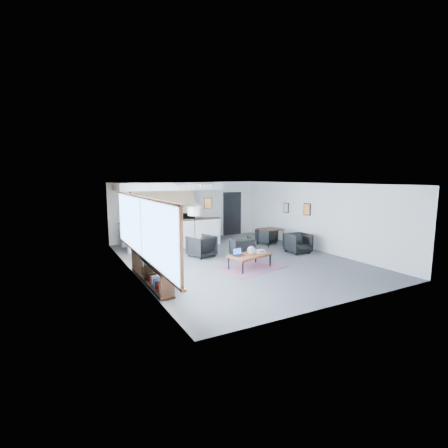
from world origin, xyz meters
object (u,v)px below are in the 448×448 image
laptop (238,253)px  armchair_right (242,246)px  microwave (189,216)px  armchair_left (201,245)px  dining_chair_far (266,237)px  coffee_table (250,255)px  book_stack (260,251)px  ceramic_pot (252,250)px  floor_lamp (195,213)px  dining_chair_near (298,244)px  dining_table (270,230)px

laptop → armchair_right: armchair_right is taller
laptop → microwave: bearing=80.4°
armchair_left → dining_chair_far: bearing=174.9°
coffee_table → book_stack: (0.43, 0.06, 0.07)m
laptop → armchair_left: 2.03m
coffee_table → ceramic_pot: ceramic_pot is taller
laptop → microwave: (0.49, 5.17, 0.60)m
microwave → coffee_table: bearing=-83.3°
armchair_right → floor_lamp: 2.16m
coffee_table → ceramic_pot: bearing=-62.1°
ceramic_pot → armchair_right: (0.51, 1.41, -0.18)m
armchair_right → dining_chair_far: (2.07, 1.40, -0.07)m
armchair_left → laptop: bearing=82.3°
ceramic_pot → floor_lamp: 3.05m
armchair_left → armchair_right: size_ratio=1.10×
book_stack → floor_lamp: size_ratio=0.18×
laptop → ceramic_pot: size_ratio=1.23×
laptop → book_stack: (0.82, 0.00, -0.02)m
coffee_table → book_stack: bearing=-6.1°
armchair_right → floor_lamp: floor_lamp is taller
laptop → dining_chair_near: 3.22m
book_stack → armchair_left: 2.31m
armchair_left → dining_chair_near: bearing=144.0°
floor_lamp → dining_chair_far: size_ratio=2.76×
coffee_table → dining_table: dining_table is taller
coffee_table → book_stack: book_stack is taller
coffee_table → floor_lamp: size_ratio=0.85×
dining_table → dining_chair_near: dining_table is taller
ceramic_pot → armchair_left: armchair_left is taller
book_stack → armchair_right: 1.32m
armchair_right → dining_table: size_ratio=0.87×
dining_chair_near → dining_chair_far: size_ratio=1.11×
floor_lamp → book_stack: bearing=-68.0°
dining_table → dining_chair_far: dining_table is taller
microwave → armchair_left: bearing=-96.8°
floor_lamp → dining_table: bearing=-5.5°
floor_lamp → dining_table: size_ratio=1.96×
microwave → ceramic_pot: bearing=-82.9°
coffee_table → microwave: (0.10, 5.23, 0.69)m
book_stack → microwave: bearing=93.7°
book_stack → ceramic_pot: bearing=-165.9°
armchair_right → laptop: bearing=65.7°
microwave → dining_table: bearing=-40.3°
coffee_table → dining_table: size_ratio=1.66×
armchair_left → armchair_right: 1.44m
coffee_table → dining_chair_far: (2.61, 2.77, -0.09)m
book_stack → armchair_left: bearing=120.0°
ceramic_pot → floor_lamp: bearing=103.9°
laptop → dining_table: 3.83m
coffee_table → laptop: laptop is taller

